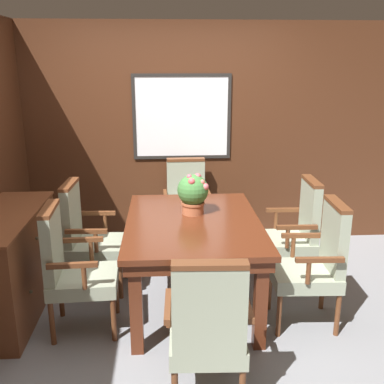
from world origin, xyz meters
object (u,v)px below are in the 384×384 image
dining_table (193,232)px  chair_left_near (72,267)px  sideboard_cabinet (10,265)px  chair_head_far (187,204)px  chair_right_far (294,230)px  potted_plant (193,193)px  chair_head_near (208,328)px  chair_right_near (316,261)px  chair_left_far (87,234)px

dining_table → chair_left_near: (-0.95, -0.32, -0.14)m
dining_table → sideboard_cabinet: sideboard_cabinet is taller
chair_left_near → chair_head_far: (0.95, 1.49, 0.00)m
chair_right_far → sideboard_cabinet: (-2.47, -0.37, -0.10)m
chair_head_far → sideboard_cabinet: chair_head_far is taller
chair_right_far → potted_plant: (-0.95, -0.15, 0.42)m
dining_table → chair_right_far: chair_right_far is taller
chair_left_near → chair_right_far: same height
chair_head_near → sideboard_cabinet: chair_head_near is taller
chair_right_near → potted_plant: 1.14m
chair_head_far → potted_plant: bearing=-91.8°
dining_table → chair_left_near: bearing=-161.4°
chair_head_far → potted_plant: potted_plant is taller
chair_head_near → chair_right_far: same height
chair_right_near → sideboard_cabinet: (-2.45, 0.29, -0.10)m
chair_head_far → dining_table: bearing=-92.4°
chair_left_far → chair_right_far: size_ratio=1.00×
chair_left_near → potted_plant: 1.16m
chair_left_near → sideboard_cabinet: chair_left_near is taller
chair_head_near → chair_right_far: bearing=-119.9°
chair_left_far → potted_plant: size_ratio=2.87×
chair_left_near → potted_plant: bearing=-65.5°
chair_right_near → chair_right_far: (0.02, 0.66, 0.00)m
dining_table → potted_plant: bearing=86.3°
dining_table → chair_head_near: 1.20m
dining_table → chair_head_far: size_ratio=1.48×
chair_head_far → chair_right_near: bearing=-60.3°
chair_left_far → sideboard_cabinet: (-0.57, -0.38, -0.10)m
chair_right_near → chair_left_far: (-1.88, 0.68, 0.00)m
chair_left_far → sideboard_cabinet: size_ratio=0.78×
sideboard_cabinet → chair_left_near: bearing=-26.4°
dining_table → chair_right_near: bearing=-19.6°
chair_head_far → chair_head_near: bearing=-92.0°
chair_head_far → sideboard_cabinet: bearing=-143.4°
dining_table → chair_right_far: bearing=18.7°
dining_table → chair_right_near: 1.01m
chair_head_near → chair_right_near: bearing=-135.2°
chair_head_near → chair_left_near: bearing=-40.1°
chair_left_near → potted_plant: size_ratio=2.87×
chair_head_near → potted_plant: potted_plant is taller
chair_left_near → chair_head_near: bearing=-135.0°
dining_table → chair_head_near: bearing=-89.5°
chair_right_far → potted_plant: potted_plant is taller
chair_right_near → chair_left_near: bearing=-88.2°
chair_right_near → chair_left_far: bearing=-107.6°
chair_left_near → chair_left_far: same height
dining_table → chair_right_far: size_ratio=1.48×
chair_right_near → potted_plant: bearing=-116.4°
chair_right_far → sideboard_cabinet: size_ratio=0.78×
potted_plant → chair_head_far: bearing=90.3°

